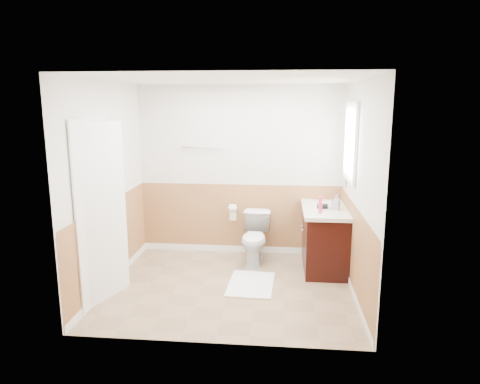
# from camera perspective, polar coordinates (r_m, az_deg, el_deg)

# --- Properties ---
(floor) EXTENTS (3.00, 3.00, 0.00)m
(floor) POSITION_cam_1_polar(r_m,az_deg,el_deg) (5.51, -1.31, -12.32)
(floor) COLOR #8C7051
(floor) RESTS_ON ground
(ceiling) EXTENTS (3.00, 3.00, 0.00)m
(ceiling) POSITION_cam_1_polar(r_m,az_deg,el_deg) (5.04, -1.45, 14.65)
(ceiling) COLOR white
(ceiling) RESTS_ON floor
(wall_back) EXTENTS (3.00, 0.00, 3.00)m
(wall_back) POSITION_cam_1_polar(r_m,az_deg,el_deg) (6.40, -0.00, 2.79)
(wall_back) COLOR silver
(wall_back) RESTS_ON floor
(wall_front) EXTENTS (3.00, 0.00, 3.00)m
(wall_front) POSITION_cam_1_polar(r_m,az_deg,el_deg) (3.87, -3.65, -3.15)
(wall_front) COLOR silver
(wall_front) RESTS_ON floor
(wall_left) EXTENTS (0.00, 3.00, 3.00)m
(wall_left) POSITION_cam_1_polar(r_m,az_deg,el_deg) (5.51, -17.07, 0.81)
(wall_left) COLOR silver
(wall_left) RESTS_ON floor
(wall_right) EXTENTS (0.00, 3.00, 3.00)m
(wall_right) POSITION_cam_1_polar(r_m,az_deg,el_deg) (5.17, 15.37, 0.23)
(wall_right) COLOR silver
(wall_right) RESTS_ON floor
(wainscot_back) EXTENTS (3.00, 0.00, 3.00)m
(wainscot_back) POSITION_cam_1_polar(r_m,az_deg,el_deg) (6.55, -0.01, -3.73)
(wainscot_back) COLOR #A26B40
(wainscot_back) RESTS_ON floor
(wainscot_front) EXTENTS (3.00, 0.00, 3.00)m
(wainscot_front) POSITION_cam_1_polar(r_m,az_deg,el_deg) (4.14, -3.49, -13.20)
(wainscot_front) COLOR #A26B40
(wainscot_front) RESTS_ON floor
(wainscot_left) EXTENTS (0.00, 2.60, 2.60)m
(wainscot_left) POSITION_cam_1_polar(r_m,az_deg,el_deg) (5.69, -16.51, -6.63)
(wainscot_left) COLOR #A26B40
(wainscot_left) RESTS_ON floor
(wainscot_right) EXTENTS (0.00, 2.60, 2.60)m
(wainscot_right) POSITION_cam_1_polar(r_m,az_deg,el_deg) (5.36, 14.80, -7.65)
(wainscot_right) COLOR #A26B40
(wainscot_right) RESTS_ON floor
(toilet) EXTENTS (0.43, 0.71, 0.71)m
(toilet) POSITION_cam_1_polar(r_m,az_deg,el_deg) (6.17, 1.99, -6.12)
(toilet) COLOR white
(toilet) RESTS_ON floor
(bath_mat) EXTENTS (0.59, 0.82, 0.02)m
(bath_mat) POSITION_cam_1_polar(r_m,az_deg,el_deg) (5.55, 1.45, -12.02)
(bath_mat) COLOR white
(bath_mat) RESTS_ON floor
(vanity_cabinet) EXTENTS (0.55, 1.10, 0.80)m
(vanity_cabinet) POSITION_cam_1_polar(r_m,az_deg,el_deg) (6.09, 11.03, -6.13)
(vanity_cabinet) COLOR black
(vanity_cabinet) RESTS_ON floor
(vanity_knob_left) EXTENTS (0.03, 0.03, 0.03)m
(vanity_knob_left) POSITION_cam_1_polar(r_m,az_deg,el_deg) (5.93, 8.28, -5.01)
(vanity_knob_left) COLOR silver
(vanity_knob_left) RESTS_ON vanity_cabinet
(vanity_knob_right) EXTENTS (0.03, 0.03, 0.03)m
(vanity_knob_right) POSITION_cam_1_polar(r_m,az_deg,el_deg) (6.12, 8.19, -4.47)
(vanity_knob_right) COLOR silver
(vanity_knob_right) RESTS_ON vanity_cabinet
(countertop) EXTENTS (0.60, 1.15, 0.05)m
(countertop) POSITION_cam_1_polar(r_m,az_deg,el_deg) (5.97, 11.09, -2.24)
(countertop) COLOR white
(countertop) RESTS_ON vanity_cabinet
(sink_basin) EXTENTS (0.36, 0.36, 0.02)m
(sink_basin) POSITION_cam_1_polar(r_m,az_deg,el_deg) (6.11, 11.06, -1.58)
(sink_basin) COLOR white
(sink_basin) RESTS_ON countertop
(faucet) EXTENTS (0.02, 0.02, 0.14)m
(faucet) POSITION_cam_1_polar(r_m,az_deg,el_deg) (6.12, 12.76, -1.06)
(faucet) COLOR #B9B8BF
(faucet) RESTS_ON countertop
(lotion_bottle) EXTENTS (0.05, 0.05, 0.22)m
(lotion_bottle) POSITION_cam_1_polar(r_m,az_deg,el_deg) (5.63, 10.54, -1.66)
(lotion_bottle) COLOR #CA3458
(lotion_bottle) RESTS_ON countertop
(soap_dispenser) EXTENTS (0.12, 0.12, 0.21)m
(soap_dispenser) POSITION_cam_1_polar(r_m,az_deg,el_deg) (5.85, 12.51, -1.30)
(soap_dispenser) COLOR #8D95A0
(soap_dispenser) RESTS_ON countertop
(hair_dryer_body) EXTENTS (0.14, 0.07, 0.07)m
(hair_dryer_body) POSITION_cam_1_polar(r_m,az_deg,el_deg) (5.88, 10.79, -1.83)
(hair_dryer_body) COLOR black
(hair_dryer_body) RESTS_ON countertop
(hair_dryer_handle) EXTENTS (0.03, 0.03, 0.07)m
(hair_dryer_handle) POSITION_cam_1_polar(r_m,az_deg,el_deg) (5.85, 10.52, -2.20)
(hair_dryer_handle) COLOR black
(hair_dryer_handle) RESTS_ON countertop
(mirror_panel) EXTENTS (0.02, 0.35, 0.90)m
(mirror_panel) POSITION_cam_1_polar(r_m,az_deg,el_deg) (6.20, 13.59, 4.97)
(mirror_panel) COLOR silver
(mirror_panel) RESTS_ON wall_right
(window_frame) EXTENTS (0.04, 0.80, 1.00)m
(window_frame) POSITION_cam_1_polar(r_m,az_deg,el_deg) (5.67, 14.34, 6.37)
(window_frame) COLOR white
(window_frame) RESTS_ON wall_right
(window_glass) EXTENTS (0.01, 0.70, 0.90)m
(window_glass) POSITION_cam_1_polar(r_m,az_deg,el_deg) (5.67, 14.50, 6.37)
(window_glass) COLOR white
(window_glass) RESTS_ON wall_right
(door) EXTENTS (0.29, 0.78, 2.04)m
(door) POSITION_cam_1_polar(r_m,az_deg,el_deg) (5.11, -17.78, -2.69)
(door) COLOR white
(door) RESTS_ON wall_left
(door_frame) EXTENTS (0.02, 0.92, 2.10)m
(door_frame) POSITION_cam_1_polar(r_m,az_deg,el_deg) (5.14, -18.57, -2.55)
(door_frame) COLOR white
(door_frame) RESTS_ON wall_left
(door_knob) EXTENTS (0.06, 0.06, 0.06)m
(door_knob) POSITION_cam_1_polar(r_m,az_deg,el_deg) (5.40, -15.79, -2.58)
(door_knob) COLOR silver
(door_knob) RESTS_ON door
(towel_bar) EXTENTS (0.62, 0.02, 0.02)m
(towel_bar) POSITION_cam_1_polar(r_m,az_deg,el_deg) (6.38, -5.00, 5.89)
(towel_bar) COLOR silver
(towel_bar) RESTS_ON wall_back
(tp_holder_bar) EXTENTS (0.14, 0.02, 0.02)m
(tp_holder_bar) POSITION_cam_1_polar(r_m,az_deg,el_deg) (6.45, -0.95, -2.13)
(tp_holder_bar) COLOR silver
(tp_holder_bar) RESTS_ON wall_back
(tp_roll) EXTENTS (0.10, 0.11, 0.11)m
(tp_roll) POSITION_cam_1_polar(r_m,az_deg,el_deg) (6.45, -0.95, -2.13)
(tp_roll) COLOR white
(tp_roll) RESTS_ON tp_holder_bar
(tp_sheet) EXTENTS (0.10, 0.01, 0.16)m
(tp_sheet) POSITION_cam_1_polar(r_m,az_deg,el_deg) (6.48, -0.94, -3.08)
(tp_sheet) COLOR white
(tp_sheet) RESTS_ON tp_roll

